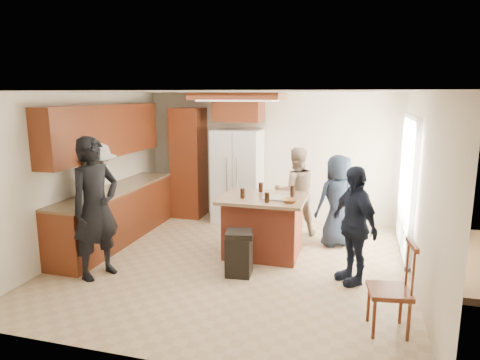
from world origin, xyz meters
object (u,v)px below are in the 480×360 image
(person_behind_left, at_px, (296,192))
(person_behind_right, at_px, (338,201))
(kitchen_island, at_px, (263,225))
(person_front_left, at_px, (96,208))
(trash_bin, at_px, (239,253))
(person_counter, at_px, (97,200))
(refrigerator, at_px, (238,176))
(spindle_chair, at_px, (391,291))
(person_side_right, at_px, (353,225))

(person_behind_left, height_order, person_behind_right, person_behind_left)
(kitchen_island, bearing_deg, person_behind_left, 73.37)
(person_front_left, bearing_deg, person_behind_left, -20.80)
(person_front_left, bearing_deg, trash_bin, -51.48)
(person_behind_left, xyz_separation_m, person_counter, (-2.75, -1.86, 0.11))
(trash_bin, bearing_deg, person_front_left, -163.84)
(person_behind_right, relative_size, trash_bin, 2.41)
(refrigerator, height_order, spindle_chair, refrigerator)
(person_counter, bearing_deg, kitchen_island, -94.47)
(kitchen_island, relative_size, spindle_chair, 1.29)
(refrigerator, xyz_separation_m, trash_bin, (0.73, -2.51, -0.58))
(person_front_left, distance_m, trash_bin, 2.04)
(person_front_left, xyz_separation_m, person_behind_left, (2.34, 2.49, -0.18))
(person_behind_left, height_order, person_side_right, person_side_right)
(person_front_left, height_order, kitchen_island, person_front_left)
(person_behind_left, relative_size, spindle_chair, 1.58)
(person_counter, distance_m, refrigerator, 2.86)
(person_behind_right, bearing_deg, person_counter, -8.69)
(person_behind_left, relative_size, kitchen_island, 1.23)
(spindle_chair, bearing_deg, refrigerator, 127.45)
(refrigerator, distance_m, kitchen_island, 1.94)
(person_behind_left, xyz_separation_m, trash_bin, (-0.49, -1.96, -0.47))
(person_front_left, bearing_deg, person_behind_right, -33.04)
(person_side_right, xyz_separation_m, kitchen_island, (-1.35, 0.63, -0.31))
(refrigerator, relative_size, trash_bin, 2.86)
(person_side_right, bearing_deg, spindle_chair, -14.34)
(person_behind_left, distance_m, trash_bin, 2.07)
(person_behind_left, height_order, refrigerator, refrigerator)
(person_front_left, relative_size, person_counter, 1.08)
(person_behind_right, relative_size, person_side_right, 0.96)
(person_side_right, distance_m, person_counter, 3.77)
(kitchen_island, xyz_separation_m, spindle_chair, (1.77, -1.80, -0.02))
(person_front_left, height_order, trash_bin, person_front_left)
(trash_bin, bearing_deg, person_behind_right, 52.25)
(person_behind_left, distance_m, person_behind_right, 0.83)
(refrigerator, bearing_deg, spindle_chair, -52.55)
(person_side_right, relative_size, kitchen_island, 1.23)
(person_front_left, xyz_separation_m, person_behind_right, (3.09, 2.13, -0.21))
(refrigerator, relative_size, spindle_chair, 1.81)
(person_side_right, bearing_deg, kitchen_island, -149.38)
(person_side_right, relative_size, spindle_chair, 1.58)
(person_behind_right, height_order, spindle_chair, person_behind_right)
(person_behind_right, height_order, trash_bin, person_behind_right)
(person_behind_right, relative_size, kitchen_island, 1.19)
(person_behind_left, relative_size, refrigerator, 0.87)
(person_behind_left, distance_m, refrigerator, 1.34)
(person_counter, xyz_separation_m, spindle_chair, (4.19, -1.06, -0.44))
(person_behind_right, xyz_separation_m, person_counter, (-3.50, -1.49, 0.13))
(person_front_left, bearing_deg, person_counter, 55.37)
(person_behind_left, distance_m, spindle_chair, 3.27)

